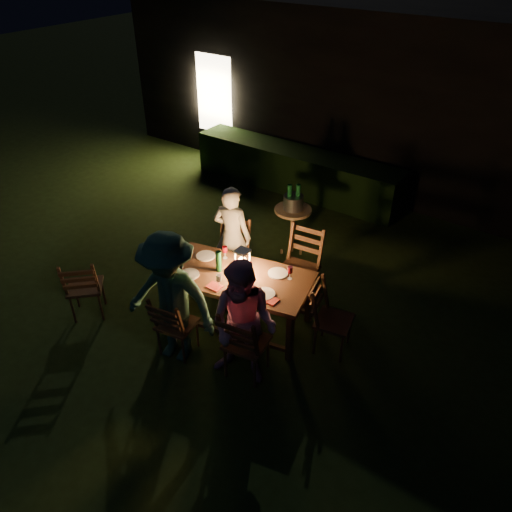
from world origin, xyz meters
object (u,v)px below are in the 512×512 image
Objects in this scene: bottle_bucket_b at (298,199)px; chair_far_left at (232,264)px; chair_end at (331,330)px; person_opp_left at (170,299)px; chair_near_left at (177,334)px; bottle_table at (219,261)px; chair_near_right at (246,353)px; bottle_bucket_a at (289,199)px; person_opp_right at (244,325)px; side_table at (293,214)px; person_house_side at (232,236)px; dining_table at (237,280)px; chair_spare at (87,297)px; ice_bucket at (293,202)px; chair_far_right at (298,279)px; lantern at (242,263)px.

chair_far_left is at bearing -104.88° from bottle_bucket_b.
chair_end is 1.95m from person_opp_left.
chair_near_left is 3.32× the size of bottle_table.
chair_near_right reaches higher than chair_near_left.
person_opp_left is 5.30× the size of bottle_bucket_a.
chair_near_left is 0.59× the size of person_opp_right.
chair_near_right is 2.76m from bottle_bucket_b.
person_house_side is at bearing -104.07° from side_table.
chair_near_right is 0.65× the size of person_opp_right.
chair_far_left is 0.58× the size of person_opp_left.
dining_table is 0.94m from person_opp_right.
chair_near_left reaches higher than side_table.
bottle_bucket_b is at bearing 19.42° from chair_spare.
chair_far_left is at bearing 88.22° from person_house_side.
chair_end is at bearing 46.44° from person_opp_right.
person_house_side reaches higher than chair_end.
bottle_bucket_a is at bearing -114.52° from person_house_side.
chair_far_left reaches higher than chair_spare.
chair_far_left reaches higher than dining_table.
person_house_side reaches higher than chair_near_left.
person_opp_left is (0.01, -0.05, 0.57)m from chair_near_left.
ice_bucket reaches higher than side_table.
bottle_table is (-0.86, 0.65, 0.12)m from person_opp_right.
chair_far_right is at bearing 59.46° from chair_near_left.
chair_far_left is at bearing -101.15° from bottle_bucket_a.
chair_end is 1.92m from person_house_side.
chair_near_right is 2.34m from chair_spare.
bottle_table is (0.36, -0.71, 0.60)m from chair_far_left.
person_opp_left is (1.45, 0.11, 0.56)m from chair_spare.
person_opp_right is (1.23, -1.41, 0.03)m from person_house_side.
chair_near_left is 2.81m from bottle_bucket_b.
person_opp_right is 2.72m from side_table.
chair_spare is 2.08m from person_house_side.
chair_spare is 3.02× the size of bottle_bucket_a.
dining_table is 6.17× the size of bottle_bucket_b.
person_house_side is 1.97× the size of side_table.
bottle_bucket_b is (-0.32, 1.82, 0.00)m from lantern.
person_opp_right is (1.22, -1.36, 0.48)m from chair_far_left.
chair_near_right is 1.05m from person_opp_left.
person_opp_left is at bearing 85.74° from chair_far_left.
dining_table is at bearing -89.00° from chair_end.
person_house_side is 1.18m from side_table.
person_house_side is 4.68× the size of bottle_bucket_b.
lantern is at bearing -80.11° from bottle_bucket_b.
bottle_table is at bearing -11.20° from chair_spare.
person_opp_left reaches higher than chair_far_left.
chair_near_right is 1.06× the size of chair_end.
person_opp_left is at bearing -91.28° from bottle_table.
bottle_bucket_b is at bearing -121.62° from chair_far_left.
chair_end is (1.48, 1.11, 0.01)m from chair_near_left.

